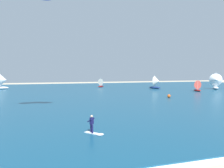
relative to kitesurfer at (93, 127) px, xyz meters
The scene contains 9 objects.
ocean 37.79m from the kitesurfer, 84.73° to the left, with size 160.00×90.00×0.10m, color navy.
shoreline_foam 7.24m from the kitesurfer, 74.77° to the right, with size 79.43×2.54×0.01m, color white.
kitesurfer is the anchor object (origin of this frame).
sailboat_far_left 59.46m from the kitesurfer, 37.44° to the left, with size 4.73×5.08×5.64m.
sailboat_mid_right 48.98m from the kitesurfer, 41.36° to the left, with size 2.48×2.95×3.51m.
sailboat_heeled_over 52.85m from the kitesurfer, 55.50° to the left, with size 4.02×4.15×4.64m.
sailboat_leading 58.62m from the kitesurfer, 108.51° to the left, with size 4.73×4.02×5.50m.
sailboat_anchored_offshore 57.70m from the kitesurfer, 75.84° to the left, with size 3.12×2.98×3.48m.
marker_buoy 29.68m from the kitesurfer, 45.43° to the left, with size 0.73×0.73×0.73m, color #E55919.
Camera 1 is at (-7.06, -5.25, 5.70)m, focal length 33.28 mm.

